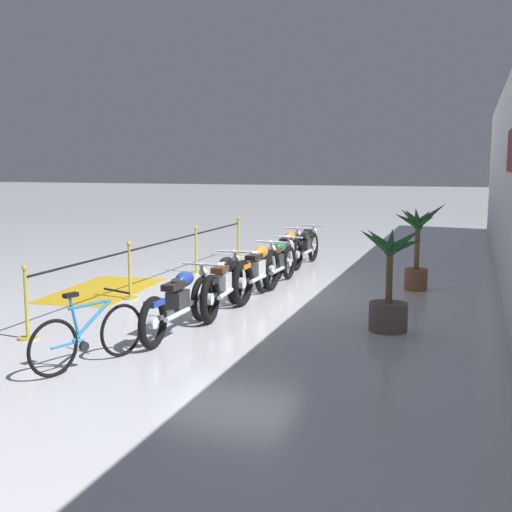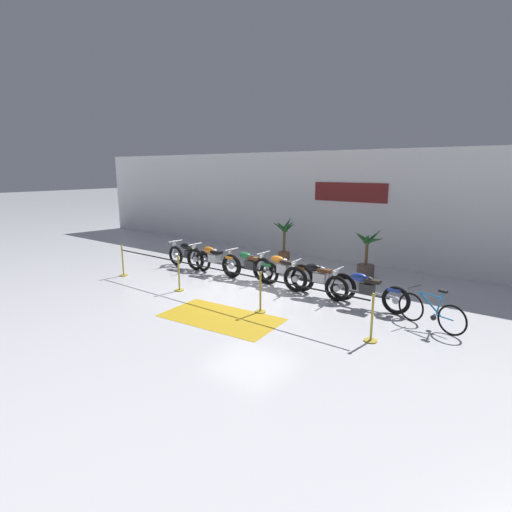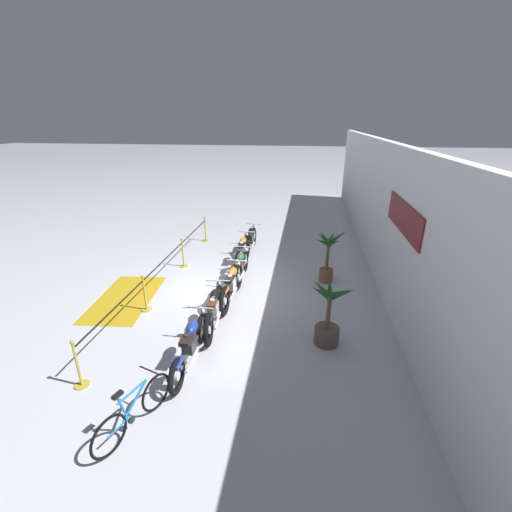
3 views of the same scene
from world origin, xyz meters
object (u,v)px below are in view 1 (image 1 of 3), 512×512
at_px(bicycle, 89,337).
at_px(stanchion_mid_right, 130,279).
at_px(motorcycle_blue_5, 180,302).
at_px(stanchion_far_right, 27,314).
at_px(motorcycle_black_0, 306,246).
at_px(motorcycle_orange_1, 288,252).
at_px(motorcycle_black_4, 224,284).
at_px(motorcycle_green_2, 277,263).
at_px(potted_palm_right_of_row, 417,246).
at_px(floor_banner, 103,290).
at_px(stanchion_far_left, 192,242).
at_px(motorcycle_orange_3, 258,272).
at_px(stanchion_mid_left, 196,257).
at_px(potted_palm_left_of_row, 389,287).

relative_size(bicycle, stanchion_mid_right, 1.54).
xyz_separation_m(motorcycle_blue_5, stanchion_far_right, (0.94, -1.92, -0.11)).
relative_size(motorcycle_black_0, motorcycle_orange_1, 0.88).
distance_m(motorcycle_black_4, stanchion_mid_right, 2.10).
relative_size(motorcycle_green_2, potted_palm_right_of_row, 1.31).
relative_size(stanchion_far_right, floor_banner, 0.36).
bearing_deg(motorcycle_green_2, stanchion_far_right, -23.78).
bearing_deg(floor_banner, stanchion_far_right, 9.56).
bearing_deg(potted_palm_right_of_row, stanchion_far_left, -93.09).
distance_m(potted_palm_right_of_row, floor_banner, 6.18).
xyz_separation_m(motorcycle_orange_3, stanchion_mid_left, (-2.16, -2.19, -0.13)).
distance_m(motorcycle_black_4, stanchion_far_left, 3.87).
xyz_separation_m(stanchion_far_left, stanchion_far_right, (5.65, -0.00, -0.36)).
relative_size(stanchion_far_left, floor_banner, 3.01).
xyz_separation_m(potted_palm_left_of_row, stanchion_far_right, (2.07, -4.76, -0.30)).
relative_size(motorcycle_orange_3, stanchion_far_right, 2.17).
distance_m(motorcycle_green_2, potted_palm_right_of_row, 2.77).
height_order(bicycle, stanchion_mid_left, stanchion_mid_left).
distance_m(bicycle, stanchion_far_right, 1.70).
relative_size(motorcycle_blue_5, stanchion_far_right, 2.20).
bearing_deg(stanchion_far_left, motorcycle_orange_3, 48.24).
xyz_separation_m(stanchion_far_left, floor_banner, (2.26, -0.90, -0.71)).
xyz_separation_m(motorcycle_green_2, stanchion_mid_left, (-0.91, -2.18, -0.11)).
bearing_deg(motorcycle_green_2, bicycle, -6.64).
distance_m(motorcycle_blue_5, potted_palm_right_of_row, 5.36).
height_order(motorcycle_blue_5, floor_banner, motorcycle_blue_5).
bearing_deg(stanchion_far_left, motorcycle_green_2, 72.11).
distance_m(motorcycle_black_0, potted_palm_left_of_row, 6.21).
bearing_deg(motorcycle_orange_3, motorcycle_orange_1, -176.03).
distance_m(bicycle, stanchion_mid_right, 3.96).
height_order(motorcycle_black_4, bicycle, motorcycle_black_4).
relative_size(motorcycle_black_0, potted_palm_left_of_row, 1.31).
distance_m(motorcycle_orange_1, stanchion_mid_left, 2.08).
distance_m(motorcycle_orange_3, motorcycle_black_4, 1.34).
distance_m(motorcycle_green_2, bicycle, 5.77).
height_order(motorcycle_orange_3, motorcycle_blue_5, motorcycle_orange_3).
distance_m(motorcycle_orange_1, motorcycle_blue_5, 5.46).
bearing_deg(floor_banner, potted_palm_right_of_row, 103.77).
bearing_deg(potted_palm_right_of_row, stanchion_mid_right, -62.77).
xyz_separation_m(motorcycle_orange_1, stanchion_mid_right, (3.53, -2.00, -0.13)).
xyz_separation_m(motorcycle_green_2, potted_palm_right_of_row, (-0.44, 2.71, 0.40)).
distance_m(motorcycle_orange_3, potted_palm_right_of_row, 3.21).
height_order(potted_palm_left_of_row, floor_banner, potted_palm_left_of_row).
bearing_deg(potted_palm_left_of_row, potted_palm_right_of_row, 177.82).
bearing_deg(stanchion_mid_right, motorcycle_black_0, 156.42).
bearing_deg(motorcycle_black_4, motorcycle_green_2, 176.79).
height_order(motorcycle_orange_1, potted_palm_right_of_row, potted_palm_right_of_row).
bearing_deg(stanchion_mid_right, stanchion_far_left, 180.00).
relative_size(motorcycle_orange_3, potted_palm_right_of_row, 1.30).
bearing_deg(stanchion_far_left, floor_banner, -21.66).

